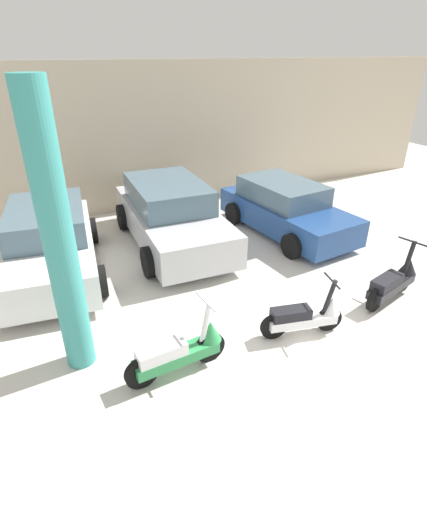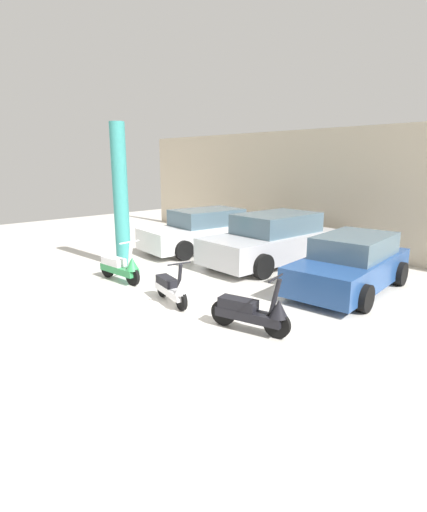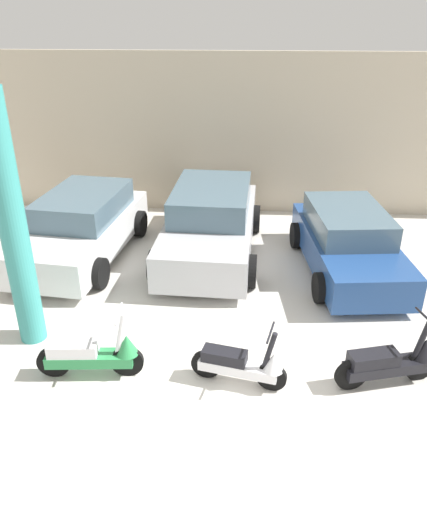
{
  "view_description": "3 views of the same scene",
  "coord_description": "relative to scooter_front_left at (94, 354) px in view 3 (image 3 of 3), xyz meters",
  "views": [
    {
      "loc": [
        -3.59,
        -3.4,
        4.15
      ],
      "look_at": [
        -0.74,
        2.71,
        0.66
      ],
      "focal_mm": 28.0,
      "sensor_mm": 36.0,
      "label": 1
    },
    {
      "loc": [
        6.36,
        -4.07,
        2.94
      ],
      "look_at": [
        -0.71,
        2.55,
        0.62
      ],
      "focal_mm": 28.0,
      "sensor_mm": 36.0,
      "label": 2
    },
    {
      "loc": [
        -0.05,
        -4.87,
        4.84
      ],
      "look_at": [
        -0.59,
        2.93,
        0.93
      ],
      "focal_mm": 35.0,
      "sensor_mm": 36.0,
      "label": 3
    }
  ],
  "objects": [
    {
      "name": "scooter_front_left",
      "position": [
        0.0,
        0.0,
        0.0
      ],
      "size": [
        1.54,
        0.56,
        1.08
      ],
      "rotation": [
        0.0,
        0.0,
        0.08
      ],
      "color": "black",
      "rests_on": "ground_plane"
    },
    {
      "name": "scooter_front_right",
      "position": [
        2.13,
        -0.04,
        -0.04
      ],
      "size": [
        1.38,
        0.59,
        0.97
      ],
      "rotation": [
        0.0,
        0.0,
        -0.22
      ],
      "color": "black",
      "rests_on": "ground_plane"
    },
    {
      "name": "ground_plane",
      "position": [
        2.15,
        -0.77,
        -0.38
      ],
      "size": [
        28.0,
        28.0,
        0.0
      ],
      "primitive_type": "plane",
      "color": "silver"
    },
    {
      "name": "scooter_front_center",
      "position": [
        4.23,
        0.12,
        -0.0
      ],
      "size": [
        1.5,
        0.69,
        1.07
      ],
      "rotation": [
        0.0,
        0.0,
        0.26
      ],
      "color": "black",
      "rests_on": "ground_plane"
    },
    {
      "name": "car_rear_center",
      "position": [
        1.37,
        4.19,
        0.31
      ],
      "size": [
        2.19,
        4.33,
        1.45
      ],
      "rotation": [
        0.0,
        0.0,
        -1.61
      ],
      "color": "#B7B7BC",
      "rests_on": "ground_plane"
    },
    {
      "name": "car_rear_left",
      "position": [
        -1.35,
        3.91,
        0.27
      ],
      "size": [
        2.26,
        4.15,
        1.36
      ],
      "rotation": [
        0.0,
        0.0,
        -1.68
      ],
      "color": "white",
      "rests_on": "ground_plane"
    },
    {
      "name": "car_rear_right",
      "position": [
        4.17,
        3.59,
        0.23
      ],
      "size": [
        2.12,
        3.89,
        1.27
      ],
      "rotation": [
        0.0,
        0.0,
        -1.46
      ],
      "color": "navy",
      "rests_on": "ground_plane"
    },
    {
      "name": "support_column_side",
      "position": [
        -1.28,
        0.84,
        1.59
      ],
      "size": [
        0.41,
        0.41,
        3.94
      ],
      "primitive_type": "cylinder",
      "color": "teal",
      "rests_on": "ground_plane"
    },
    {
      "name": "wall_back",
      "position": [
        2.15,
        6.83,
        1.59
      ],
      "size": [
        19.6,
        0.12,
        3.94
      ],
      "primitive_type": "cube",
      "color": "beige",
      "rests_on": "ground_plane"
    }
  ]
}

